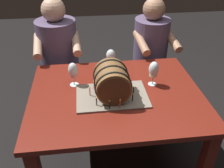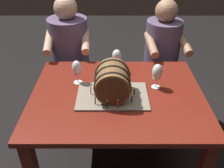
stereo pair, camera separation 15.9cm
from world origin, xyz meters
The scene contains 8 objects.
ground_plane centered at (0.00, 0.00, 0.00)m, with size 8.00×8.00×0.00m, color black.
dining_table centered at (0.00, 0.00, 0.61)m, with size 1.17×0.92×0.72m.
barrel_cake centered at (-0.03, -0.04, 0.83)m, with size 0.47×0.32×0.24m.
wine_glass_empty centered at (0.00, 0.31, 0.85)m, with size 0.07×0.07×0.18m.
wine_glass_white centered at (0.27, 0.08, 0.84)m, with size 0.07×0.07×0.18m.
wine_glass_rose centered at (-0.28, 0.14, 0.84)m, with size 0.07×0.07×0.18m.
person_seated_left centered at (-0.43, 0.74, 0.56)m, with size 0.41×0.49×1.19m.
person_seated_right centered at (0.43, 0.74, 0.53)m, with size 0.39×0.48×1.17m.
Camera 2 is at (-0.04, -1.37, 1.69)m, focal length 39.61 mm.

